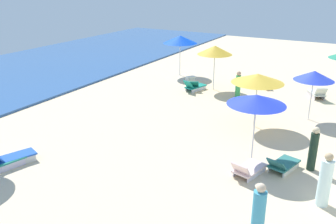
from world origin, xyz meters
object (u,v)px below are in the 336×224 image
Objects in this scene: umbrella_7 at (215,50)px; lounge_chair_7_1 at (194,85)px; lounge_chair_0_1 at (2,161)px; beachgoer_4 at (313,149)px; lounge_chair_0_0 at (13,157)px; lounge_chair_3_0 at (248,169)px; beachgoer_0 at (258,216)px; umbrella_1 at (258,78)px; cooler_box_1 at (191,79)px; beachgoer_2 at (325,181)px; umbrella_4 at (314,76)px; umbrella_3 at (257,100)px; cooler_box_2 at (267,86)px; beachgoer_6 at (238,85)px; lounge_chair_3_1 at (283,164)px; lounge_chair_7_0 at (194,87)px; lounge_chair_5_0 at (317,93)px; umbrella_2 at (180,39)px.

lounge_chair_7_1 is (-0.45, 1.08, -2.17)m from umbrella_7.
beachgoer_4 reaches higher than lounge_chair_0_1.
lounge_chair_0_0 is at bearing -84.12° from lounge_chair_0_1.
lounge_chair_3_0 is 1.03× the size of lounge_chair_7_1.
beachgoer_0 is (0.62, -9.03, 0.54)m from lounge_chair_0_1.
lounge_chair_7_1 is at bearing 50.78° from umbrella_1.
umbrella_7 is at bearing 94.50° from cooler_box_1.
beachgoer_2 is (-9.11, -8.59, 0.57)m from lounge_chair_7_1.
umbrella_4 is at bearing -111.91° from umbrella_7.
lounge_chair_7_1 is 12.53m from beachgoer_2.
umbrella_7 is at bearing -81.80° from lounge_chair_0_0.
cooler_box_2 is at bearing 11.93° from umbrella_3.
umbrella_3 is at bearing -164.50° from umbrella_1.
lounge_chair_0_1 is 13.68m from umbrella_4.
lounge_chair_7_1 is 10.62m from beachgoer_4.
umbrella_4 is at bearing 27.36° from beachgoer_6.
beachgoer_6 is at bearing -44.59° from lounge_chair_3_1.
umbrella_7 is (12.79, -2.75, 2.13)m from lounge_chair_0_1.
cooler_box_1 is at bearing 44.82° from beachgoer_4.
cooler_box_2 is (13.86, 3.47, -0.64)m from beachgoer_0.
cooler_box_2 is at bearing -129.32° from lounge_chair_7_0.
beachgoer_6 reaches higher than lounge_chair_7_0.
umbrella_3 is 1.66× the size of lounge_chair_5_0.
lounge_chair_3_1 is at bearing -143.30° from umbrella_7.
lounge_chair_0_1 is 9.27m from umbrella_3.
umbrella_2 reaches higher than lounge_chair_0_1.
umbrella_2 is at bearing -73.59° from lounge_chair_0_1.
lounge_chair_3_1 is 1.02× the size of lounge_chair_7_1.
umbrella_2 is 9.43m from lounge_chair_5_0.
umbrella_1 is at bearing 43.49° from lounge_chair_5_0.
cooler_box_1 is (5.44, 5.89, -2.10)m from umbrella_1.
beachgoer_2 is at bearing 150.66° from lounge_chair_7_0.
umbrella_4 is 0.90× the size of umbrella_7.
umbrella_1 reaches higher than lounge_chair_3_0.
lounge_chair_7_1 is at bearing -14.27° from lounge_chair_5_0.
umbrella_7 is 3.97m from cooler_box_2.
cooler_box_2 is at bearing 22.18° from beachgoer_4.
lounge_chair_0_0 is at bearing 38.46° from lounge_chair_3_0.
lounge_chair_7_1 is at bearing -16.20° from beachgoer_2.
umbrella_2 is 12.94m from umbrella_3.
lounge_chair_3_1 is at bearing -133.13° from lounge_chair_0_0.
lounge_chair_0_1 reaches higher than lounge_chair_7_1.
lounge_chair_3_1 is 0.88× the size of beachgoer_2.
lounge_chair_0_0 is 0.42m from lounge_chair_0_1.
beachgoer_6 is (-2.15, 3.93, 0.48)m from lounge_chair_5_0.
umbrella_2 is 6.62m from cooler_box_2.
lounge_chair_0_0 is at bearing 120.61° from umbrella_3.
umbrella_1 is 8.29m from cooler_box_1.
umbrella_1 is (8.27, -6.64, 1.99)m from lounge_chair_0_1.
lounge_chair_3_0 reaches higher than lounge_chair_3_1.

